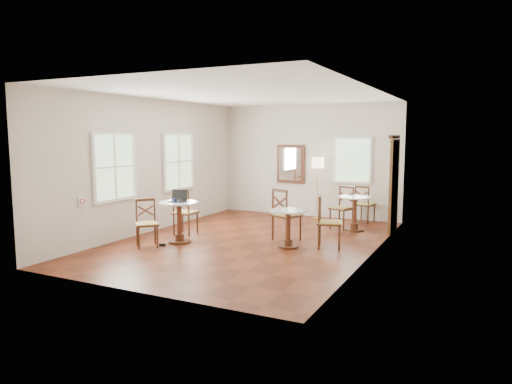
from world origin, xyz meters
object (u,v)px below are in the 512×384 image
Objects in this scene: chair_near_b at (147,223)px; navy_mug at (175,200)px; power_adapter at (162,245)px; mouse at (182,201)px; chair_mid_b at (328,222)px; floor_lamp at (318,167)px; cafe_table_back at (355,209)px; chair_near_a at (185,212)px; chair_back_a at (364,204)px; water_glass at (179,201)px; cafe_table_near at (179,217)px; laptop at (179,199)px; cafe_table_mid at (288,224)px; chair_mid_a at (286,215)px; chair_back_b at (342,208)px.

chair_near_b reaches higher than navy_mug.
mouse is at bearing 61.73° from power_adapter.
floor_lamp is at bearing 7.17° from chair_mid_b.
chair_near_b is (-3.28, -3.34, -0.03)m from cafe_table_back.
chair_near_a is 4.53m from chair_back_a.
navy_mug is (-0.08, -0.14, 0.03)m from mouse.
cafe_table_back is 7.10× the size of power_adapter.
mouse is 0.23m from water_glass.
cafe_table_near is 0.90× the size of chair_near_b.
chair_back_a is at bearing -15.48° from chair_mid_b.
floor_lamp is 4.80m from power_adapter.
navy_mug is at bearing -134.99° from cafe_table_back.
chair_near_a is 8.93× the size of power_adapter.
chair_back_a is 8.40× the size of power_adapter.
laptop reaches higher than cafe_table_back.
chair_near_a is at bearing 119.05° from water_glass.
water_glass reaches higher than cafe_table_near.
cafe_table_mid is 0.68× the size of chair_mid_a.
water_glass is at bearing -24.99° from navy_mug.
chair_near_b is 8.62× the size of navy_mug.
chair_near_a is at bearing 34.99° from chair_mid_a.
power_adapter is at bearing -147.71° from water_glass.
chair_mid_a is (2.22, 0.46, 0.04)m from chair_near_a.
chair_near_a is at bearing -125.15° from chair_back_b.
cafe_table_back is 4.68m from chair_near_b.
floor_lamp is 4.36m from water_glass.
mouse reaches higher than cafe_table_near.
navy_mug reaches higher than cafe_table_back.
power_adapter is at bearing -112.49° from floor_lamp.
cafe_table_near is 7.51× the size of power_adapter.
floor_lamp is (-1.24, -0.03, 0.90)m from chair_back_a.
cafe_table_mid is 1.91× the size of laptop.
water_glass is at bearing 62.22° from chair_mid_a.
chair_back_a is 5.25m from power_adapter.
cafe_table_back is at bearing -152.36° from chair_near_a.
cafe_table_near is 0.84× the size of chair_near_a.
cafe_table_near is at bearing 92.19° from chair_mid_b.
cafe_table_mid is at bearing 0.76° from mouse.
chair_mid_b is at bearing -91.20° from cafe_table_back.
floor_lamp is (-1.28, 1.09, 0.88)m from cafe_table_back.
cafe_table_back is at bearing 45.01° from navy_mug.
cafe_table_mid is 2.54m from power_adapter.
chair_near_b is at bearing -134.45° from cafe_table_back.
chair_back_b is at bearing 79.88° from cafe_table_mid.
chair_mid_b is (-0.04, -1.88, 0.02)m from cafe_table_back.
chair_back_b is 8.79× the size of water_glass.
chair_back_a is 4.85m from laptop.
navy_mug is at bearing 107.85° from chair_near_a.
mouse reaches higher than cafe_table_mid.
chair_mid_a is 0.67× the size of floor_lamp.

